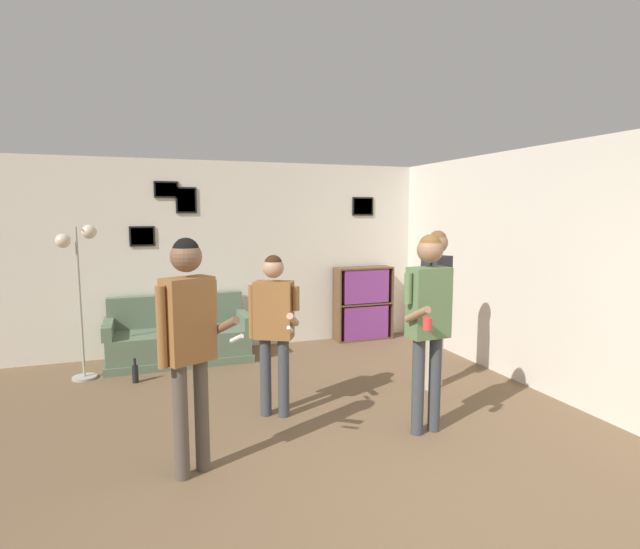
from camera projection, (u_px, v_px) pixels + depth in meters
name	position (u px, v px, depth m)	size (l,w,h in m)	color
ground_plane	(428.00, 539.00, 3.05)	(20.00, 20.00, 0.00)	brown
wall_back	(255.00, 255.00, 7.33)	(7.46, 0.08, 2.70)	silver
wall_right	(510.00, 265.00, 5.95)	(0.06, 7.14, 2.70)	silver
couch	(179.00, 340.00, 6.69)	(1.86, 0.80, 0.85)	#5B7056
bookshelf	(363.00, 304.00, 7.77)	(0.90, 0.30, 1.14)	brown
floor_lamp	(78.00, 270.00, 5.81)	(0.45, 0.28, 1.84)	#ADA89E
person_player_foreground_left	(189.00, 330.00, 3.66)	(0.60, 0.41, 1.80)	brown
person_player_foreground_center	(274.00, 319.00, 4.77)	(0.45, 0.57, 1.58)	#3D4247
person_watcher_holding_cup	(429.00, 311.00, 4.38)	(0.50, 0.46, 1.79)	#3D4247
person_spectator_near_bookshelf	(436.00, 291.00, 5.54)	(0.45, 0.35, 1.78)	#B7AD99
bottle_on_floor	(135.00, 373.00, 5.82)	(0.07, 0.07, 0.29)	black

